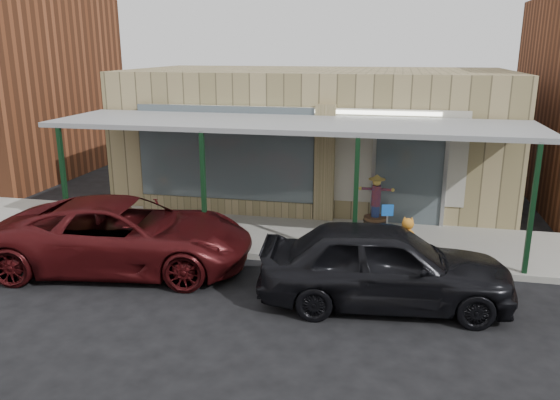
% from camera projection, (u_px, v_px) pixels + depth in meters
% --- Properties ---
extents(ground, '(120.00, 120.00, 0.00)m').
position_uv_depth(ground, '(255.00, 298.00, 11.00)').
color(ground, black).
rests_on(ground, ground).
extents(sidewalk, '(40.00, 3.20, 0.15)m').
position_uv_depth(sidewalk, '(289.00, 237.00, 14.37)').
color(sidewalk, gray).
rests_on(sidewalk, ground).
extents(storefront, '(12.00, 6.25, 4.20)m').
position_uv_depth(storefront, '(316.00, 135.00, 18.12)').
color(storefront, '#9C895F').
rests_on(storefront, ground).
extents(awning, '(12.00, 3.00, 3.04)m').
position_uv_depth(awning, '(290.00, 126.00, 13.54)').
color(awning, gray).
rests_on(awning, ground).
extents(block_buildings_near, '(61.00, 8.00, 8.00)m').
position_uv_depth(block_buildings_near, '(381.00, 82.00, 18.24)').
color(block_buildings_near, brown).
rests_on(block_buildings_near, ground).
extents(barrel_scarecrow, '(0.94, 0.63, 1.55)m').
position_uv_depth(barrel_scarecrow, '(375.00, 212.00, 14.46)').
color(barrel_scarecrow, '#4C2D1E').
rests_on(barrel_scarecrow, sidewalk).
extents(barrel_pumpkin, '(0.71, 0.71, 0.70)m').
position_uv_depth(barrel_pumpkin, '(121.00, 214.00, 15.27)').
color(barrel_pumpkin, '#4C2D1E').
rests_on(barrel_pumpkin, sidewalk).
extents(handicap_sign, '(0.27, 0.08, 1.30)m').
position_uv_depth(handicap_sign, '(387.00, 224.00, 12.49)').
color(handicap_sign, gray).
rests_on(handicap_sign, sidewalk).
extents(parked_sedan, '(5.03, 2.43, 1.65)m').
position_uv_depth(parked_sedan, '(384.00, 264.00, 10.56)').
color(parked_sedan, black).
rests_on(parked_sedan, ground).
extents(car_maroon, '(6.07, 3.45, 1.60)m').
position_uv_depth(car_maroon, '(125.00, 235.00, 12.33)').
color(car_maroon, '#420D0F').
rests_on(car_maroon, ground).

